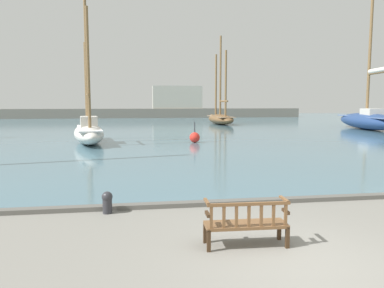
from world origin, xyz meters
TOP-DOWN VIEW (x-y plane):
  - ground_plane at (0.00, 0.00)m, footprint 160.00×160.00m
  - harbor_water at (0.00, 44.00)m, footprint 100.00×80.00m
  - quay_edge_kerb at (0.00, 3.85)m, footprint 40.00×0.30m
  - park_bench at (-0.72, 0.89)m, footprint 1.62×0.58m
  - sailboat_nearest_starboard at (20.68, 28.82)m, footprint 4.59×12.05m
  - sailboat_outer_port at (-5.83, 19.87)m, footprint 3.05×7.96m
  - sailboat_mid_port at (8.02, 40.23)m, footprint 2.61×9.62m
  - mooring_bollard at (-3.54, 3.53)m, footprint 0.27×0.27m
  - channel_buoy at (1.24, 19.04)m, footprint 0.70×0.70m
  - far_breakwater at (1.19, 61.36)m, footprint 55.33×2.40m

SIDE VIEW (x-z plane):
  - ground_plane at x=0.00m, z-range 0.00..0.00m
  - harbor_water at x=0.00m, z-range 0.00..0.08m
  - quay_edge_kerb at x=0.00m, z-range 0.00..0.12m
  - mooring_bollard at x=-3.54m, z-range 0.03..0.59m
  - channel_buoy at x=1.24m, z-range -0.26..1.14m
  - park_bench at x=-0.72m, z-range 0.01..0.93m
  - sailboat_outer_port at x=-5.83m, z-range -4.14..6.05m
  - sailboat_mid_port at x=8.02m, z-range -4.49..6.44m
  - sailboat_nearest_starboard at x=20.68m, z-range -7.17..9.62m
  - far_breakwater at x=1.19m, z-range -1.33..4.42m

